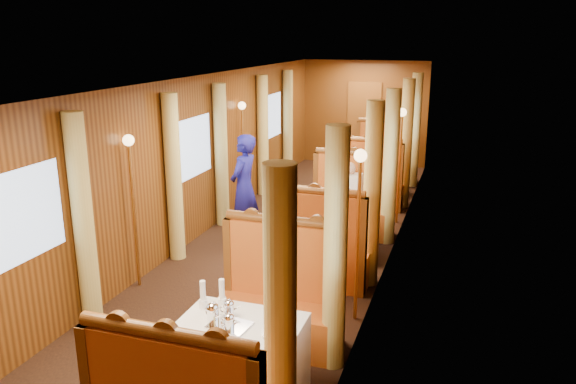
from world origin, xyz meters
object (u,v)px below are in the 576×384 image
at_px(banquette_mid_fwd, 317,253).
at_px(banquette_far_fwd, 367,185).
at_px(banquette_near_aft, 279,304).
at_px(teapot_left, 213,316).
at_px(table_near, 241,361).
at_px(tea_tray, 229,325).
at_px(passenger, 348,192).
at_px(table_mid, 336,231).
at_px(banquette_far_aft, 384,162).
at_px(rose_vase_mid, 338,194).
at_px(table_far, 376,175).
at_px(steward, 244,187).
at_px(teapot_right, 229,324).
at_px(banquette_mid_aft, 350,208).
at_px(rose_vase_far, 376,147).
at_px(teapot_back, 229,310).
at_px(fruit_plate, 273,333).

distance_m(banquette_mid_fwd, banquette_far_fwd, 3.50).
distance_m(banquette_near_aft, teapot_left, 1.18).
height_order(table_near, tea_tray, tea_tray).
relative_size(tea_tray, passenger, 0.45).
bearing_deg(banquette_far_fwd, tea_tray, -90.58).
height_order(table_mid, banquette_far_aft, banquette_far_aft).
bearing_deg(teapot_left, rose_vase_mid, 108.72).
height_order(table_far, steward, steward).
relative_size(table_near, teapot_left, 5.92).
bearing_deg(teapot_right, banquette_mid_aft, 87.97).
height_order(table_mid, banquette_mid_aft, banquette_mid_aft).
distance_m(banquette_far_aft, rose_vase_far, 1.11).
height_order(table_near, teapot_back, teapot_back).
bearing_deg(banquette_near_aft, banquette_far_aft, 90.00).
height_order(teapot_right, passenger, passenger).
distance_m(tea_tray, passenger, 4.38).
bearing_deg(fruit_plate, banquette_mid_fwd, 97.34).
distance_m(fruit_plate, steward, 4.33).
relative_size(banquette_mid_aft, banquette_far_fwd, 1.00).
relative_size(table_mid, teapot_right, 7.24).
xyz_separation_m(banquette_far_fwd, steward, (-1.54, -2.18, 0.40)).
xyz_separation_m(banquette_mid_fwd, rose_vase_far, (-0.03, 4.54, 0.50)).
height_order(table_mid, teapot_back, teapot_back).
bearing_deg(fruit_plate, table_mid, 95.28).
distance_m(table_near, banquette_mid_fwd, 2.49).
relative_size(teapot_left, passenger, 0.23).
xyz_separation_m(banquette_near_aft, teapot_back, (-0.13, -0.95, 0.39)).
bearing_deg(banquette_near_aft, teapot_back, -97.64).
relative_size(table_far, rose_vase_far, 2.92).
xyz_separation_m(banquette_near_aft, banquette_mid_aft, (0.00, 3.50, 0.00)).
bearing_deg(teapot_right, table_mid, 87.87).
bearing_deg(banquette_far_aft, teapot_right, -90.22).
bearing_deg(passenger, fruit_plate, -85.67).
height_order(table_far, tea_tray, tea_tray).
bearing_deg(teapot_left, banquette_far_aft, 110.90).
bearing_deg(passenger, banquette_mid_fwd, -90.00).
bearing_deg(banquette_far_aft, banquette_mid_fwd, -90.00).
bearing_deg(teapot_left, teapot_back, 82.88).
bearing_deg(rose_vase_far, passenger, -89.29).
height_order(banquette_mid_aft, rose_vase_far, banquette_mid_aft).
xyz_separation_m(teapot_back, fruit_plate, (0.46, -0.17, -0.04)).
bearing_deg(fruit_plate, banquette_near_aft, 106.65).
bearing_deg(rose_vase_far, tea_tray, -90.22).
bearing_deg(table_far, rose_vase_mid, -89.69).
bearing_deg(table_mid, banquette_mid_aft, 90.00).
height_order(table_near, fruit_plate, fruit_plate).
relative_size(banquette_mid_fwd, teapot_right, 9.24).
distance_m(table_near, banquette_mid_aft, 4.51).
bearing_deg(table_near, banquette_near_aft, 90.00).
relative_size(tea_tray, teapot_left, 1.92).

